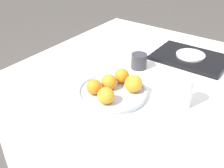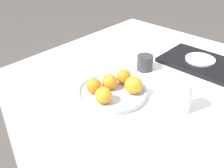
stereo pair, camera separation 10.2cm
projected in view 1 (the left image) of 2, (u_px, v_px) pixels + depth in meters
table at (157, 133)px, 1.38m from camera, size 1.26×1.04×0.73m
fruit_platter at (112, 92)px, 1.04m from camera, size 0.28×0.28×0.03m
orange_0 at (109, 82)px, 1.04m from camera, size 0.06×0.06×0.06m
orange_1 at (133, 84)px, 1.02m from camera, size 0.07×0.07×0.07m
orange_2 at (94, 87)px, 1.01m from camera, size 0.06×0.06×0.06m
orange_3 at (122, 76)px, 1.08m from camera, size 0.06×0.06×0.06m
orange_4 at (106, 96)px, 0.95m from camera, size 0.06×0.06×0.06m
water_glass at (183, 92)px, 0.95m from camera, size 0.07×0.07×0.12m
serving_tray at (190, 58)px, 1.30m from camera, size 0.35×0.25×0.02m
side_plate at (191, 55)px, 1.30m from camera, size 0.14×0.14×0.01m
cup_2 at (139, 61)px, 1.22m from camera, size 0.07×0.07×0.07m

